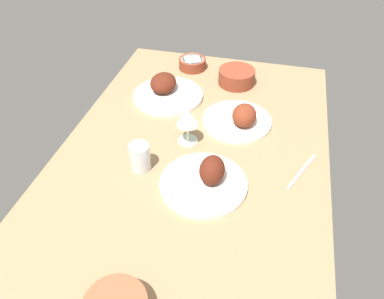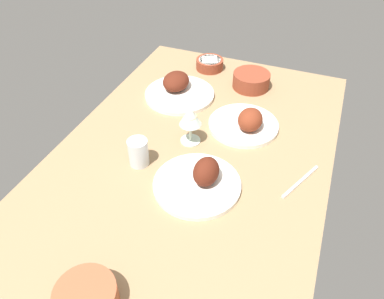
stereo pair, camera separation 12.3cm
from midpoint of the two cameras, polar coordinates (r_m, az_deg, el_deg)
name	(u,v)px [view 2 (the right image)]	position (r cm, az deg, el deg)	size (l,w,h in cm)	color
dining_table	(192,158)	(125.76, 2.80, -1.49)	(140.00, 90.00, 4.00)	#937551
plate_far_side	(178,89)	(152.38, 0.17, 9.26)	(28.17, 28.17, 8.27)	white
plate_center_main	(200,180)	(112.45, 4.42, -4.87)	(26.93, 26.93, 9.53)	white
plate_near_viewer	(246,123)	(135.85, 10.93, 3.96)	(25.50, 25.50, 9.00)	white
bowl_cream	(210,64)	(171.29, 4.86, 13.01)	(12.17, 12.17, 4.62)	brown
bowl_pasta	(251,80)	(159.66, 11.37, 10.43)	(15.35, 15.35, 6.37)	brown
bowl_potatoes	(87,298)	(90.98, -12.02, -21.74)	(14.24, 14.24, 6.44)	#A35133
wine_glass	(190,118)	(123.38, 2.62, 4.74)	(7.60, 7.60, 14.00)	silver
water_tumbler	(138,152)	(118.41, -5.36, -0.56)	(6.53, 6.53, 9.31)	silver
fork_loose	(300,183)	(120.87, 19.22, -4.98)	(18.77, 0.90, 0.80)	silver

